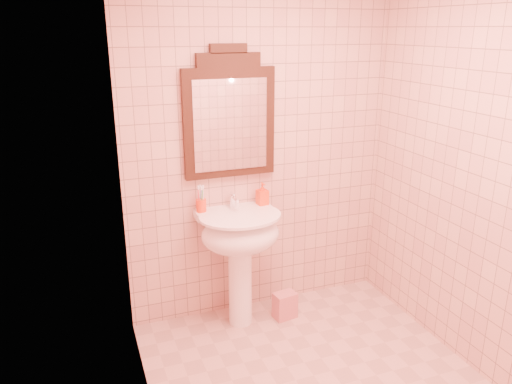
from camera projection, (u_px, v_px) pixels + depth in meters
name	position (u px, v px, depth m)	size (l,w,h in m)	color
back_wall	(260.00, 150.00, 3.63)	(2.00, 0.02, 2.50)	#D7AA96
pedestal_sink	(240.00, 241.00, 3.53)	(0.58, 0.58, 0.86)	white
faucet	(234.00, 201.00, 3.57)	(0.04, 0.16, 0.11)	white
mirror	(229.00, 117.00, 3.44)	(0.65, 0.06, 0.91)	black
toothbrush_cup	(201.00, 205.00, 3.51)	(0.07, 0.07, 0.17)	red
soap_dispenser	(262.00, 194.00, 3.64)	(0.07, 0.08, 0.17)	red
towel	(285.00, 305.00, 3.77)	(0.17, 0.11, 0.20)	#C47376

